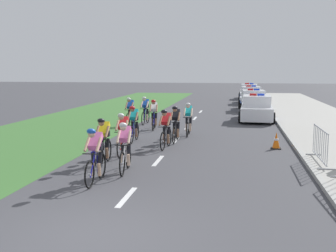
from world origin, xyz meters
TOP-DOWN VIEW (x-y plane):
  - ground_plane at (0.00, 0.00)m, footprint 160.00×160.00m
  - sidewalk_slab at (7.26, 14.00)m, footprint 5.06×60.00m
  - kerb_edge at (4.81, 14.00)m, footprint 0.16×60.00m
  - grass_verge at (-6.37, 14.00)m, footprint 7.00×60.00m
  - lane_markings_centre at (0.00, 10.42)m, footprint 0.14×25.60m
  - cyclist_lead at (-1.13, 3.45)m, footprint 0.42×1.72m
  - cyclist_second at (-0.67, 4.74)m, footprint 0.44×1.72m
  - cyclist_third at (-1.60, 5.58)m, footprint 0.43×1.72m
  - cyclist_fourth at (-1.39, 7.09)m, footprint 0.42×1.72m
  - cyclist_fifth at (-0.11, 8.57)m, footprint 0.44×1.72m
  - cyclist_sixth at (-1.69, 9.82)m, footprint 0.42×1.72m
  - cyclist_seventh at (0.05, 10.05)m, footprint 0.42×1.72m
  - cyclist_eighth at (0.38, 11.76)m, footprint 0.42×1.72m
  - cyclist_ninth at (-1.55, 13.38)m, footprint 0.45×1.72m
  - cyclist_tenth at (-3.09, 14.57)m, footprint 0.42×1.72m
  - cyclist_eleventh at (-2.43, 15.33)m, footprint 0.42×1.72m
  - police_car_nearest at (3.68, 17.94)m, footprint 2.11×4.46m
  - police_car_second at (3.68, 23.89)m, footprint 2.13×4.46m
  - police_car_third at (3.68, 29.90)m, footprint 2.09×4.45m
  - police_car_furthest at (3.68, 35.63)m, footprint 2.08×4.44m
  - crowd_barrier_middle at (5.17, 6.60)m, footprint 0.51×2.32m
  - traffic_cone_near at (4.06, 9.20)m, footprint 0.36×0.36m

SIDE VIEW (x-z plane):
  - ground_plane at x=0.00m, z-range 0.00..0.00m
  - lane_markings_centre at x=0.00m, z-range 0.00..0.01m
  - grass_verge at x=-6.37m, z-range 0.00..0.01m
  - sidewalk_slab at x=7.26m, z-range 0.00..0.12m
  - kerb_edge at x=4.81m, z-range 0.00..0.13m
  - traffic_cone_near at x=4.06m, z-range -0.01..0.63m
  - crowd_barrier_middle at x=5.17m, z-range 0.11..1.18m
  - police_car_nearest at x=3.68m, z-range -0.12..1.48m
  - police_car_second at x=3.68m, z-range -0.12..1.48m
  - police_car_third at x=3.68m, z-range -0.12..1.48m
  - police_car_furthest at x=3.68m, z-range -0.12..1.48m
  - cyclist_lead at x=-1.13m, z-range 0.00..1.57m
  - cyclist_second at x=-0.67m, z-range 0.00..1.57m
  - cyclist_third at x=-1.60m, z-range 0.00..1.57m
  - cyclist_fourth at x=-1.39m, z-range 0.00..1.57m
  - cyclist_fifth at x=-0.11m, z-range 0.00..1.57m
  - cyclist_sixth at x=-1.69m, z-range 0.00..1.57m
  - cyclist_seventh at x=0.05m, z-range 0.00..1.57m
  - cyclist_eighth at x=0.38m, z-range 0.00..1.57m
  - cyclist_ninth at x=-1.55m, z-range 0.00..1.57m
  - cyclist_tenth at x=-3.09m, z-range 0.00..1.57m
  - cyclist_eleventh at x=-2.43m, z-range 0.00..1.57m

